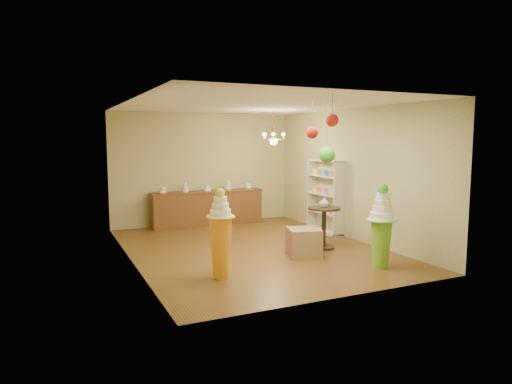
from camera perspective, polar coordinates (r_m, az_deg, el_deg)
name	(u,v)px	position (r m, az deg, el deg)	size (l,w,h in m)	color
floor	(253,249)	(9.72, -0.40, -7.10)	(6.50, 6.50, 0.00)	#583A17
ceiling	(253,105)	(9.46, -0.41, 10.83)	(6.50, 6.50, 0.00)	silver
wall_back	(204,169)	(12.49, -6.58, 2.90)	(5.00, 0.04, 3.00)	tan
wall_front	(346,196)	(6.66, 11.22, -0.48)	(5.00, 0.04, 3.00)	tan
wall_left	(130,183)	(8.74, -15.50, 1.09)	(0.04, 6.50, 3.00)	tan
wall_right	(351,174)	(10.74, 11.84, 2.19)	(0.04, 6.50, 3.00)	tan
pedestal_green	(381,232)	(8.50, 15.40, -4.86)	(0.59, 0.59, 1.53)	#69B327
pedestal_orange	(221,240)	(7.63, -4.43, -6.02)	(0.59, 0.59, 1.51)	orange
burlap_riser	(304,242)	(9.13, 5.99, -6.27)	(0.61, 0.61, 0.55)	#8E744D
sideboard	(207,207)	(12.34, -6.11, -1.91)	(3.04, 0.54, 1.16)	brown
shelving_unit	(326,196)	(11.36, 8.71, -0.54)	(0.33, 1.20, 1.80)	beige
round_table	(324,222)	(9.73, 8.49, -3.72)	(0.87, 0.87, 0.88)	black
vase	(324,202)	(9.67, 8.53, -1.29)	(0.20, 0.20, 0.21)	beige
pom_red_left	(312,132)	(7.56, 7.02, 7.40)	(0.20, 0.20, 0.68)	#463D32
pom_green_mid	(327,155)	(8.42, 8.86, 4.63)	(0.30, 0.30, 1.12)	#463D32
pom_red_right	(332,120)	(7.19, 9.48, 8.86)	(0.20, 0.20, 0.50)	#463D32
chandelier	(274,139)	(11.02, 2.24, 6.61)	(0.63, 0.63, 0.85)	#C48345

